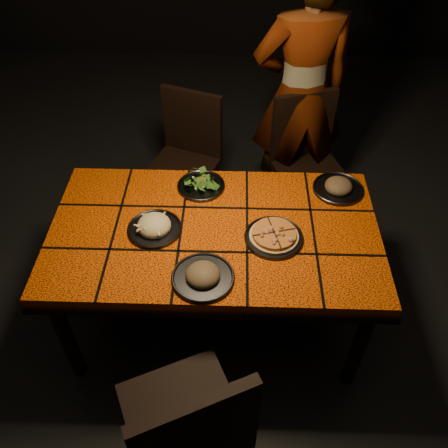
{
  "coord_description": "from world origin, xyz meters",
  "views": [
    {
      "loc": [
        0.1,
        -1.61,
        2.38
      ],
      "look_at": [
        0.05,
        -0.04,
        0.82
      ],
      "focal_mm": 38.0,
      "sensor_mm": 36.0,
      "label": 1
    }
  ],
  "objects_px": {
    "chair_far_left": "(187,151)",
    "plate_pasta": "(154,227)",
    "plate_pizza": "(274,236)",
    "dining_table": "(214,240)",
    "chair_near": "(189,427)",
    "diner": "(301,95)",
    "chair_far_right": "(306,156)"
  },
  "relations": [
    {
      "from": "chair_far_left",
      "to": "plate_pasta",
      "type": "bearing_deg",
      "value": -73.1
    },
    {
      "from": "chair_far_left",
      "to": "plate_pizza",
      "type": "relative_size",
      "value": 3.18
    },
    {
      "from": "dining_table",
      "to": "plate_pizza",
      "type": "height_order",
      "value": "plate_pizza"
    },
    {
      "from": "chair_near",
      "to": "diner",
      "type": "distance_m",
      "value": 2.06
    },
    {
      "from": "diner",
      "to": "chair_far_left",
      "type": "bearing_deg",
      "value": 0.6
    },
    {
      "from": "plate_pizza",
      "to": "plate_pasta",
      "type": "distance_m",
      "value": 0.57
    },
    {
      "from": "chair_far_left",
      "to": "plate_pasta",
      "type": "xyz_separation_m",
      "value": [
        -0.06,
        -0.96,
        0.25
      ]
    },
    {
      "from": "chair_far_right",
      "to": "diner",
      "type": "bearing_deg",
      "value": 89.23
    },
    {
      "from": "diner",
      "to": "plate_pasta",
      "type": "relative_size",
      "value": 6.62
    },
    {
      "from": "dining_table",
      "to": "chair_far_right",
      "type": "distance_m",
      "value": 1.07
    },
    {
      "from": "dining_table",
      "to": "plate_pasta",
      "type": "distance_m",
      "value": 0.31
    },
    {
      "from": "dining_table",
      "to": "chair_near",
      "type": "xyz_separation_m",
      "value": [
        -0.06,
        -0.88,
        -0.11
      ]
    },
    {
      "from": "chair_far_right",
      "to": "plate_pasta",
      "type": "relative_size",
      "value": 3.54
    },
    {
      "from": "dining_table",
      "to": "chair_far_right",
      "type": "height_order",
      "value": "chair_far_right"
    },
    {
      "from": "diner",
      "to": "chair_near",
      "type": "bearing_deg",
      "value": 63.75
    },
    {
      "from": "plate_pasta",
      "to": "diner",
      "type": "bearing_deg",
      "value": 54.51
    },
    {
      "from": "chair_near",
      "to": "diner",
      "type": "bearing_deg",
      "value": -130.5
    },
    {
      "from": "chair_near",
      "to": "plate_pizza",
      "type": "xyz_separation_m",
      "value": [
        0.34,
        0.83,
        0.2
      ]
    },
    {
      "from": "dining_table",
      "to": "chair_far_right",
      "type": "relative_size",
      "value": 1.74
    },
    {
      "from": "dining_table",
      "to": "chair_near",
      "type": "bearing_deg",
      "value": -93.7
    },
    {
      "from": "dining_table",
      "to": "plate_pasta",
      "type": "bearing_deg",
      "value": -176.58
    },
    {
      "from": "chair_near",
      "to": "diner",
      "type": "height_order",
      "value": "diner"
    },
    {
      "from": "chair_near",
      "to": "chair_far_right",
      "type": "distance_m",
      "value": 1.89
    },
    {
      "from": "chair_far_left",
      "to": "plate_pizza",
      "type": "distance_m",
      "value": 1.15
    },
    {
      "from": "dining_table",
      "to": "chair_far_left",
      "type": "distance_m",
      "value": 0.98
    },
    {
      "from": "plate_pizza",
      "to": "chair_far_left",
      "type": "bearing_deg",
      "value": 117.16
    },
    {
      "from": "plate_pizza",
      "to": "plate_pasta",
      "type": "relative_size",
      "value": 1.09
    },
    {
      "from": "diner",
      "to": "plate_pasta",
      "type": "xyz_separation_m",
      "value": [
        -0.78,
        -1.1,
        -0.1
      ]
    },
    {
      "from": "dining_table",
      "to": "plate_pasta",
      "type": "relative_size",
      "value": 6.17
    },
    {
      "from": "plate_pizza",
      "to": "dining_table",
      "type": "bearing_deg",
      "value": 168.65
    },
    {
      "from": "chair_far_left",
      "to": "plate_pasta",
      "type": "distance_m",
      "value": 0.99
    },
    {
      "from": "diner",
      "to": "plate_pizza",
      "type": "height_order",
      "value": "diner"
    }
  ]
}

